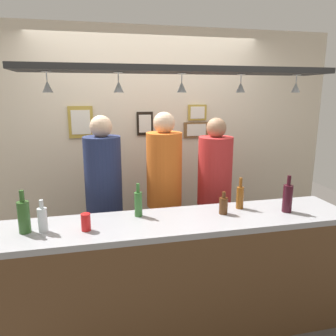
{
  "coord_description": "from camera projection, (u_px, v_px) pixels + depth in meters",
  "views": [
    {
      "loc": [
        -0.62,
        -2.58,
        1.89
      ],
      "look_at": [
        0.0,
        0.1,
        1.26
      ],
      "focal_mm": 34.85,
      "sensor_mm": 36.0,
      "label": 1
    }
  ],
  "objects": [
    {
      "name": "bar_counter",
      "position": [
        186.0,
        266.0,
        2.39
      ],
      "size": [
        2.7,
        0.55,
        0.96
      ],
      "color": "#99999E",
      "rests_on": "ground_plane"
    },
    {
      "name": "hanging_wineglass_far_left",
      "position": [
        47.0,
        86.0,
        2.11
      ],
      "size": [
        0.07,
        0.07,
        0.13
      ],
      "color": "silver",
      "rests_on": "overhead_glass_rack"
    },
    {
      "name": "bottle_champagne_green",
      "position": [
        24.0,
        216.0,
        2.2
      ],
      "size": [
        0.08,
        0.08,
        0.3
      ],
      "color": "#2D5623",
      "rests_on": "bar_counter"
    },
    {
      "name": "picture_frame_caricature",
      "position": [
        81.0,
        122.0,
        3.5
      ],
      "size": [
        0.26,
        0.02,
        0.34
      ],
      "color": "#B29338",
      "rests_on": "back_wall"
    },
    {
      "name": "person_left_navy_shirt",
      "position": [
        104.0,
        188.0,
        3.03
      ],
      "size": [
        0.34,
        0.34,
        1.7
      ],
      "color": "#2D334C",
      "rests_on": "ground_plane"
    },
    {
      "name": "bottle_beer_green_import",
      "position": [
        138.0,
        203.0,
        2.5
      ],
      "size": [
        0.06,
        0.06,
        0.26
      ],
      "color": "#336B2D",
      "rests_on": "bar_counter"
    },
    {
      "name": "hanging_wineglass_center_left",
      "position": [
        182.0,
        86.0,
        2.3
      ],
      "size": [
        0.07,
        0.07,
        0.13
      ],
      "color": "silver",
      "rests_on": "overhead_glass_rack"
    },
    {
      "name": "hanging_wineglass_center_right",
      "position": [
        296.0,
        87.0,
        2.47
      ],
      "size": [
        0.07,
        0.07,
        0.13
      ],
      "color": "silver",
      "rests_on": "overhead_glass_rack"
    },
    {
      "name": "back_wall",
      "position": [
        149.0,
        145.0,
        3.76
      ],
      "size": [
        4.4,
        0.06,
        2.6
      ],
      "primitive_type": "cube",
      "color": "beige",
      "rests_on": "ground_plane"
    },
    {
      "name": "picture_frame_crest",
      "position": [
        145.0,
        124.0,
        3.65
      ],
      "size": [
        0.18,
        0.02,
        0.26
      ],
      "color": "black",
      "rests_on": "back_wall"
    },
    {
      "name": "person_right_red_shirt",
      "position": [
        214.0,
        184.0,
        3.28
      ],
      "size": [
        0.34,
        0.34,
        1.66
      ],
      "color": "#2D334C",
      "rests_on": "ground_plane"
    },
    {
      "name": "picture_frame_lower_pair",
      "position": [
        196.0,
        130.0,
        3.81
      ],
      "size": [
        0.3,
        0.02,
        0.18
      ],
      "color": "brown",
      "rests_on": "back_wall"
    },
    {
      "name": "overhead_glass_rack",
      "position": [
        181.0,
        70.0,
        2.27
      ],
      "size": [
        2.2,
        0.36,
        0.04
      ],
      "primitive_type": "cube",
      "color": "black"
    },
    {
      "name": "bottle_soda_clear",
      "position": [
        43.0,
        219.0,
        2.22
      ],
      "size": [
        0.06,
        0.06,
        0.23
      ],
      "color": "silver",
      "rests_on": "bar_counter"
    },
    {
      "name": "drink_can",
      "position": [
        86.0,
        222.0,
        2.25
      ],
      "size": [
        0.07,
        0.07,
        0.12
      ],
      "primitive_type": "cylinder",
      "color": "red",
      "rests_on": "bar_counter"
    },
    {
      "name": "person_middle_orange_shirt",
      "position": [
        164.0,
        183.0,
        3.16
      ],
      "size": [
        0.34,
        0.34,
        1.72
      ],
      "color": "#2D334C",
      "rests_on": "ground_plane"
    },
    {
      "name": "bottle_beer_brown_stubby",
      "position": [
        223.0,
        205.0,
        2.56
      ],
      "size": [
        0.07,
        0.07,
        0.18
      ],
      "color": "#512D14",
      "rests_on": "bar_counter"
    },
    {
      "name": "hanging_wineglass_left",
      "position": [
        119.0,
        86.0,
        2.18
      ],
      "size": [
        0.07,
        0.07,
        0.13
      ],
      "color": "silver",
      "rests_on": "overhead_glass_rack"
    },
    {
      "name": "picture_frame_upper_small",
      "position": [
        197.0,
        113.0,
        3.76
      ],
      "size": [
        0.22,
        0.02,
        0.18
      ],
      "color": "#B29338",
      "rests_on": "back_wall"
    },
    {
      "name": "ground_plane",
      "position": [
        170.0,
        303.0,
        3.01
      ],
      "size": [
        8.0,
        8.0,
        0.0
      ],
      "primitive_type": "plane",
      "color": "#4C4742"
    },
    {
      "name": "bottle_wine_dark_red",
      "position": [
        288.0,
        198.0,
        2.59
      ],
      "size": [
        0.08,
        0.08,
        0.3
      ],
      "color": "#380F19",
      "rests_on": "bar_counter"
    },
    {
      "name": "hanging_wineglass_center",
      "position": [
        241.0,
        87.0,
        2.4
      ],
      "size": [
        0.07,
        0.07,
        0.13
      ],
      "color": "silver",
      "rests_on": "overhead_glass_rack"
    },
    {
      "name": "bottle_beer_amber_tall",
      "position": [
        240.0,
        197.0,
        2.67
      ],
      "size": [
        0.06,
        0.06,
        0.26
      ],
      "color": "brown",
      "rests_on": "bar_counter"
    }
  ]
}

